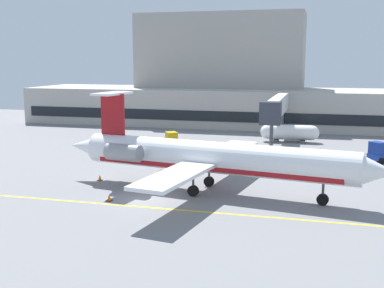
{
  "coord_description": "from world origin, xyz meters",
  "views": [
    {
      "loc": [
        13.69,
        -35.9,
        11.04
      ],
      "look_at": [
        1.52,
        9.45,
        3.0
      ],
      "focal_mm": 46.27,
      "sensor_mm": 36.0,
      "label": 1
    }
  ],
  "objects_px": {
    "regional_jet": "(209,157)",
    "fuel_tank": "(290,132)",
    "pushback_tractor": "(176,141)",
    "baggage_tug": "(380,153)"
  },
  "relations": [
    {
      "from": "baggage_tug",
      "to": "pushback_tractor",
      "type": "height_order",
      "value": "baggage_tug"
    },
    {
      "from": "regional_jet",
      "to": "pushback_tractor",
      "type": "relative_size",
      "value": 8.17
    },
    {
      "from": "pushback_tractor",
      "to": "fuel_tank",
      "type": "bearing_deg",
      "value": 34.8
    },
    {
      "from": "baggage_tug",
      "to": "pushback_tractor",
      "type": "relative_size",
      "value": 0.95
    },
    {
      "from": "regional_jet",
      "to": "fuel_tank",
      "type": "bearing_deg",
      "value": 80.36
    },
    {
      "from": "baggage_tug",
      "to": "fuel_tank",
      "type": "height_order",
      "value": "fuel_tank"
    },
    {
      "from": "baggage_tug",
      "to": "fuel_tank",
      "type": "distance_m",
      "value": 15.25
    },
    {
      "from": "regional_jet",
      "to": "baggage_tug",
      "type": "relative_size",
      "value": 8.63
    },
    {
      "from": "baggage_tug",
      "to": "fuel_tank",
      "type": "bearing_deg",
      "value": 133.37
    },
    {
      "from": "baggage_tug",
      "to": "regional_jet",
      "type": "bearing_deg",
      "value": -132.28
    }
  ]
}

